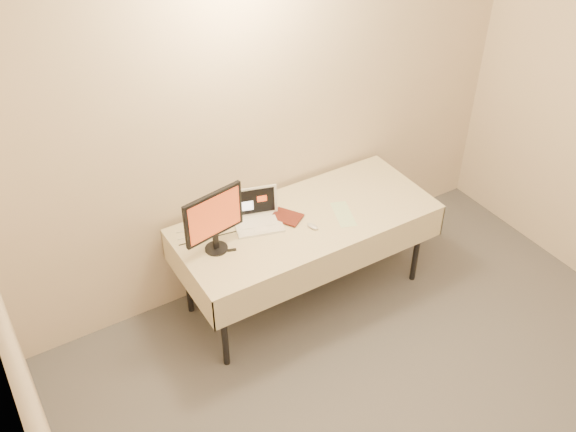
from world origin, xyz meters
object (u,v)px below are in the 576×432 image
laptop (257,215)px  book (282,213)px  monitor (214,218)px  table (306,225)px

laptop → book: laptop is taller
laptop → monitor: (-0.37, -0.12, 0.21)m
table → laptop: bearing=155.7°
laptop → book: bearing=-25.6°
table → book: bearing=172.4°
table → laptop: laptop is taller
laptop → monitor: 0.44m
table → book: 0.25m
monitor → book: 0.53m
laptop → monitor: monitor is taller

